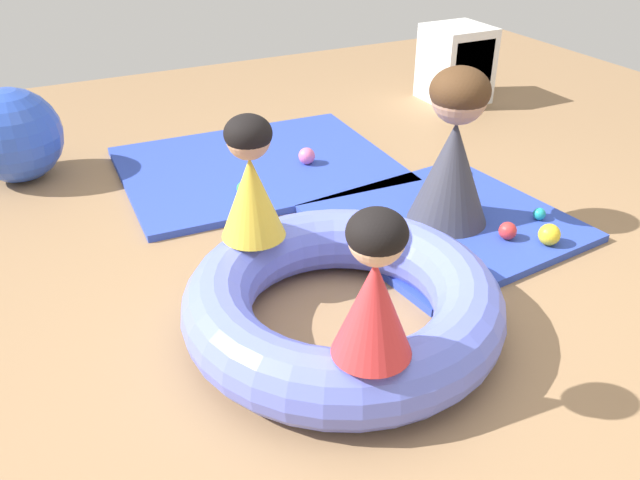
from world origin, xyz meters
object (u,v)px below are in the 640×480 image
(child_in_red, at_px, (374,287))
(play_ball_orange, at_px, (411,259))
(storage_cube, at_px, (458,64))
(play_ball_green, at_px, (244,188))
(child_in_yellow, at_px, (251,180))
(exercise_ball_large, at_px, (14,135))
(inflatable_cushion, at_px, (343,302))
(adult_seated, at_px, (454,150))
(play_ball_blue, at_px, (451,166))
(play_ball_red, at_px, (508,231))
(play_ball_yellow, at_px, (549,235))
(play_ball_pink, at_px, (307,156))
(play_ball_teal, at_px, (539,214))

(child_in_red, distance_m, play_ball_orange, 0.99)
(storage_cube, bearing_deg, play_ball_green, -156.55)
(child_in_yellow, relative_size, exercise_ball_large, 0.97)
(exercise_ball_large, bearing_deg, inflatable_cushion, -64.43)
(child_in_yellow, relative_size, adult_seated, 0.67)
(play_ball_blue, relative_size, play_ball_red, 1.14)
(child_in_red, xyz_separation_m, storage_cube, (2.28, 2.60, -0.24))
(play_ball_yellow, xyz_separation_m, play_ball_pink, (-0.63, 1.38, -0.00))
(play_ball_yellow, distance_m, play_ball_teal, 0.25)
(play_ball_red, distance_m, storage_cube, 2.23)
(exercise_ball_large, distance_m, storage_cube, 3.15)
(child_in_yellow, relative_size, storage_cube, 0.94)
(play_ball_green, height_order, play_ball_pink, play_ball_pink)
(play_ball_teal, relative_size, play_ball_pink, 0.64)
(play_ball_red, height_order, storage_cube, storage_cube)
(adult_seated, bearing_deg, inflatable_cushion, 98.82)
(child_in_yellow, distance_m, play_ball_orange, 0.83)
(child_in_yellow, xyz_separation_m, play_ball_pink, (0.75, 1.05, -0.44))
(child_in_red, height_order, storage_cube, child_in_red)
(exercise_ball_large, bearing_deg, play_ball_green, -39.03)
(play_ball_yellow, bearing_deg, inflatable_cushion, -175.21)
(play_ball_blue, bearing_deg, play_ball_teal, -83.86)
(play_ball_teal, bearing_deg, play_ball_green, 143.14)
(play_ball_teal, height_order, exercise_ball_large, exercise_ball_large)
(play_ball_blue, relative_size, play_ball_yellow, 0.95)
(play_ball_teal, height_order, play_ball_red, play_ball_red)
(adult_seated, relative_size, storage_cube, 1.41)
(play_ball_yellow, bearing_deg, child_in_yellow, 166.65)
(child_in_red, bearing_deg, child_in_yellow, -133.65)
(child_in_red, distance_m, play_ball_red, 1.42)
(inflatable_cushion, relative_size, play_ball_pink, 12.53)
(play_ball_green, relative_size, play_ball_yellow, 0.74)
(play_ball_blue, xyz_separation_m, play_ball_orange, (-0.77, -0.75, -0.00))
(inflatable_cushion, distance_m, play_ball_green, 1.25)
(inflatable_cushion, height_order, play_ball_red, inflatable_cushion)
(play_ball_green, xyz_separation_m, play_ball_pink, (0.49, 0.23, 0.01))
(inflatable_cushion, distance_m, play_ball_yellow, 1.18)
(play_ball_yellow, xyz_separation_m, storage_cube, (0.97, 2.05, 0.19))
(exercise_ball_large, bearing_deg, storage_cube, 0.81)
(child_in_yellow, distance_m, play_ball_pink, 1.36)
(inflatable_cushion, xyz_separation_m, exercise_ball_large, (-1.01, 2.11, 0.13))
(child_in_yellow, height_order, storage_cube, child_in_yellow)
(inflatable_cushion, height_order, play_ball_blue, inflatable_cushion)
(adult_seated, distance_m, storage_cube, 2.07)
(play_ball_blue, height_order, play_ball_pink, same)
(play_ball_pink, xyz_separation_m, storage_cube, (1.60, 0.68, 0.19))
(storage_cube, bearing_deg, play_ball_orange, -130.84)
(child_in_yellow, height_order, play_ball_green, child_in_yellow)
(adult_seated, relative_size, exercise_ball_large, 1.45)
(play_ball_red, bearing_deg, play_ball_yellow, -42.30)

